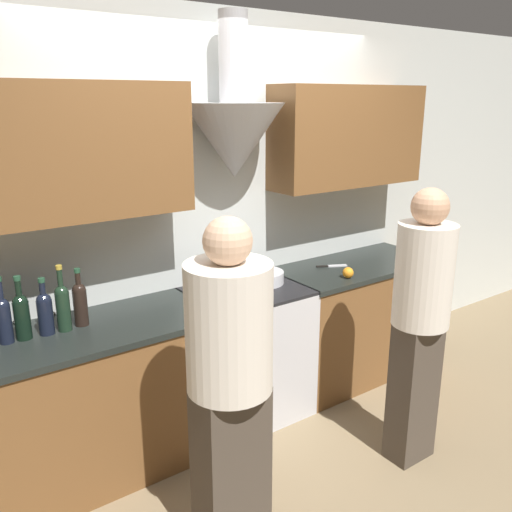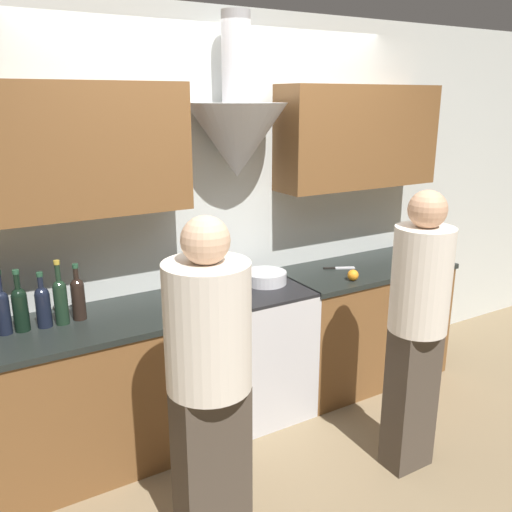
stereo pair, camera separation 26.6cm
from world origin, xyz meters
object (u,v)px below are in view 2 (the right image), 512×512
object	(u,v)px
wine_bottle_6	(61,299)
person_foreground_left	(209,380)
mixing_bowl	(266,277)
person_foreground_right	(417,322)
stock_pot	(228,282)
stove_range	(248,352)
wine_bottle_5	(43,304)
orange_fruit	(353,275)
wine_bottle_4	(20,307)
wine_bottle_7	(78,296)
wine_bottle_3	(3,309)

from	to	relation	value
wine_bottle_6	person_foreground_left	bearing A→B (deg)	-66.82
mixing_bowl	person_foreground_right	size ratio (longest dim) A/B	0.17
stock_pot	person_foreground_left	world-z (taller)	person_foreground_left
stove_range	wine_bottle_5	xyz separation A→B (m)	(-1.23, 0.05, 0.56)
stock_pot	orange_fruit	world-z (taller)	stock_pot
wine_bottle_6	wine_bottle_4	bearing A→B (deg)	175.85
wine_bottle_4	wine_bottle_7	bearing A→B (deg)	0.61
wine_bottle_6	wine_bottle_7	distance (m)	0.10
mixing_bowl	person_foreground_left	size ratio (longest dim) A/B	0.17
mixing_bowl	orange_fruit	distance (m)	0.59
wine_bottle_4	wine_bottle_5	size ratio (longest dim) A/B	1.10
stove_range	wine_bottle_3	bearing A→B (deg)	177.63
wine_bottle_5	wine_bottle_7	bearing A→B (deg)	2.89
wine_bottle_7	stock_pot	distance (m)	0.88
stock_pot	orange_fruit	distance (m)	0.88
wine_bottle_5	wine_bottle_3	bearing A→B (deg)	177.76
stock_pot	stove_range	bearing A→B (deg)	12.80
wine_bottle_4	wine_bottle_7	size ratio (longest dim) A/B	1.05
mixing_bowl	person_foreground_left	distance (m)	1.32
wine_bottle_3	wine_bottle_5	distance (m)	0.20
stock_pot	wine_bottle_6	bearing A→B (deg)	175.31
mixing_bowl	wine_bottle_4	bearing A→B (deg)	179.67
person_foreground_right	wine_bottle_5	bearing A→B (deg)	150.13
stove_range	wine_bottle_4	bearing A→B (deg)	177.55
stock_pot	mixing_bowl	world-z (taller)	stock_pot
wine_bottle_4	person_foreground_right	distance (m)	2.11
wine_bottle_6	wine_bottle_3	bearing A→B (deg)	176.78
wine_bottle_3	wine_bottle_7	distance (m)	0.38
wine_bottle_4	person_foreground_left	world-z (taller)	person_foreground_left
orange_fruit	person_foreground_left	xyz separation A→B (m)	(-1.42, -0.72, -0.04)
stock_pot	mixing_bowl	size ratio (longest dim) A/B	0.92
orange_fruit	person_foreground_left	bearing A→B (deg)	-153.14
wine_bottle_3	wine_bottle_4	size ratio (longest dim) A/B	1.04
stove_range	person_foreground_right	size ratio (longest dim) A/B	0.55
person_foreground_left	person_foreground_right	world-z (taller)	person_foreground_right
wine_bottle_7	person_foreground_left	bearing A→B (deg)	-72.09
person_foreground_left	stock_pot	bearing A→B (deg)	57.71
wine_bottle_5	mixing_bowl	world-z (taller)	wine_bottle_5
wine_bottle_6	mixing_bowl	size ratio (longest dim) A/B	1.30
wine_bottle_6	stock_pot	distance (m)	0.98
wine_bottle_5	person_foreground_right	size ratio (longest dim) A/B	0.19
wine_bottle_4	wine_bottle_3	bearing A→B (deg)	179.02
wine_bottle_7	mixing_bowl	size ratio (longest dim) A/B	1.15
stock_pot	mixing_bowl	distance (m)	0.34
wine_bottle_5	person_foreground_left	size ratio (longest dim) A/B	0.19
wine_bottle_5	mixing_bowl	size ratio (longest dim) A/B	1.10
wine_bottle_7	wine_bottle_6	bearing A→B (deg)	-169.48
wine_bottle_7	person_foreground_left	xyz separation A→B (m)	(0.32, -0.98, -0.13)
wine_bottle_5	wine_bottle_7	size ratio (longest dim) A/B	0.96
stove_range	person_foreground_left	distance (m)	1.25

